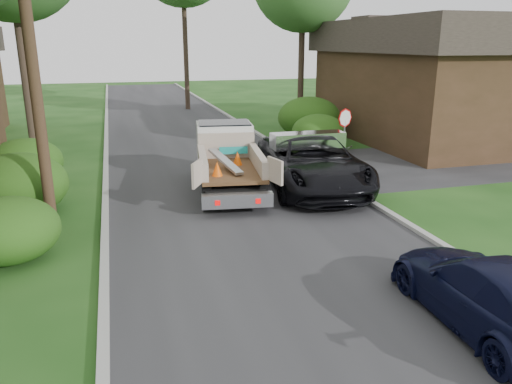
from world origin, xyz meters
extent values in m
plane|color=#184012|center=(0.00, 0.00, 0.00)|extent=(120.00, 120.00, 0.00)
cube|color=#28282B|center=(0.00, 10.00, 0.00)|extent=(8.00, 90.00, 0.02)
cube|color=#28282B|center=(12.00, 9.00, 0.01)|extent=(16.00, 7.00, 0.02)
cube|color=#9E9E99|center=(-4.10, 10.00, 0.06)|extent=(0.20, 90.00, 0.12)
cube|color=#9E9E99|center=(4.10, 10.00, 0.06)|extent=(0.20, 90.00, 0.12)
cylinder|color=slate|center=(5.20, 9.00, 1.00)|extent=(0.06, 0.06, 2.00)
cylinder|color=#B20A0A|center=(5.20, 9.00, 2.10)|extent=(0.71, 0.32, 0.76)
cylinder|color=#382619|center=(-5.50, 5.00, 5.00)|extent=(0.30, 0.30, 10.00)
cube|color=#372716|center=(13.00, 14.00, 2.25)|extent=(9.00, 12.00, 4.50)
cube|color=#332B26|center=(13.00, 14.00, 5.30)|extent=(9.72, 12.96, 1.60)
cube|color=#332B26|center=(13.00, 14.00, 6.10)|extent=(9.72, 1.80, 0.20)
ellipsoid|color=#204911|center=(-6.20, 3.00, 0.77)|extent=(2.34, 2.34, 1.53)
ellipsoid|color=#204911|center=(-6.50, 6.50, 0.94)|extent=(2.86, 2.86, 1.87)
ellipsoid|color=#204911|center=(-6.80, 10.00, 0.85)|extent=(2.60, 2.60, 1.70)
ellipsoid|color=#204911|center=(5.80, 13.00, 0.85)|extent=(2.60, 2.60, 1.70)
ellipsoid|color=#204911|center=(6.50, 16.00, 1.10)|extent=(3.38, 3.38, 2.21)
cylinder|color=#2D2119|center=(-7.50, 17.00, 4.50)|extent=(0.36, 0.36, 9.00)
cylinder|color=#2D2119|center=(7.50, 20.00, 4.25)|extent=(0.36, 0.36, 8.50)
cylinder|color=#2D2119|center=(2.00, 30.00, 5.50)|extent=(0.36, 0.36, 11.00)
cylinder|color=black|center=(-0.59, 8.91, 0.41)|extent=(0.38, 0.85, 0.83)
cylinder|color=black|center=(1.13, 8.67, 0.41)|extent=(0.38, 0.85, 0.83)
cylinder|color=black|center=(-1.07, 5.46, 0.41)|extent=(0.38, 0.85, 0.83)
cylinder|color=black|center=(0.66, 5.22, 0.41)|extent=(0.38, 0.85, 0.83)
cube|color=black|center=(0.04, 7.16, 0.57)|extent=(2.54, 5.52, 0.22)
cube|color=white|center=(0.31, 9.06, 1.38)|extent=(2.22, 1.91, 1.42)
cube|color=black|center=(0.31, 9.06, 1.88)|extent=(2.07, 1.75, 0.50)
cube|color=#472D19|center=(-0.04, 6.52, 0.92)|extent=(2.45, 3.54, 0.11)
cube|color=beige|center=(0.18, 8.16, 1.42)|extent=(2.01, 0.37, 0.92)
cube|color=beige|center=(-0.95, 6.65, 1.24)|extent=(0.65, 3.12, 0.55)
cube|color=beige|center=(0.86, 6.40, 1.24)|extent=(0.65, 3.12, 0.55)
cube|color=silver|center=(-0.31, 4.57, 0.50)|extent=(2.13, 0.61, 0.41)
cube|color=#B20505|center=(-0.92, 4.49, 0.50)|extent=(0.15, 0.06, 0.15)
cube|color=#B20505|center=(0.26, 4.32, 0.50)|extent=(0.15, 0.06, 0.15)
cube|color=beige|center=(-1.43, 4.86, 1.33)|extent=(0.45, 0.76, 0.73)
cube|color=beige|center=(0.84, 4.55, 1.33)|extent=(0.25, 0.82, 0.73)
cube|color=silver|center=(-0.21, 6.64, 1.23)|extent=(0.69, 2.38, 0.42)
cone|color=#F2590A|center=(-0.66, 5.77, 1.20)|extent=(0.37, 0.37, 0.46)
cone|color=#F2590A|center=(0.30, 7.03, 1.20)|extent=(0.37, 0.37, 0.46)
cube|color=#148C84|center=(0.38, 7.90, 1.29)|extent=(1.01, 0.23, 0.26)
imported|color=black|center=(2.98, 6.88, 0.93)|extent=(3.93, 7.04, 1.86)
imported|color=black|center=(2.60, -2.50, 0.67)|extent=(2.09, 4.69, 1.34)
camera|label=1|loc=(-3.63, -9.05, 4.96)|focal=35.00mm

